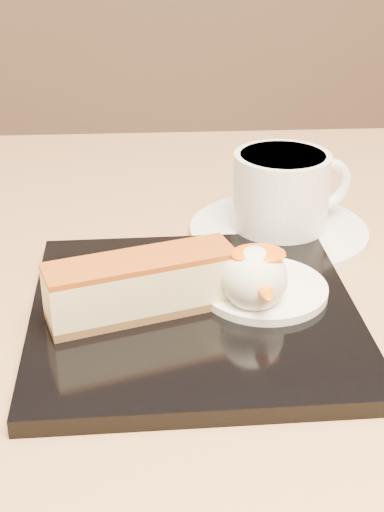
{
  "coord_description": "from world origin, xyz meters",
  "views": [
    {
      "loc": [
        -0.04,
        -0.44,
        0.99
      ],
      "look_at": [
        -0.02,
        -0.0,
        0.76
      ],
      "focal_mm": 50.0,
      "sensor_mm": 36.0,
      "label": 1
    }
  ],
  "objects": [
    {
      "name": "table",
      "position": [
        0.0,
        0.0,
        0.56
      ],
      "size": [
        0.8,
        0.8,
        0.72
      ],
      "color": "black",
      "rests_on": "ground"
    },
    {
      "name": "dessert_plate",
      "position": [
        -0.02,
        -0.02,
        0.73
      ],
      "size": [
        0.22,
        0.22,
        0.01
      ],
      "primitive_type": "cube",
      "rotation": [
        0.0,
        0.0,
        0.02
      ],
      "color": "black",
      "rests_on": "table"
    },
    {
      "name": "mint_sprig",
      "position": [
        0.0,
        0.01,
        0.74
      ],
      "size": [
        0.03,
        0.02,
        0.0
      ],
      "color": "#2D8B36",
      "rests_on": "cream_smear"
    },
    {
      "name": "coffee_cup",
      "position": [
        0.06,
        0.1,
        0.76
      ],
      "size": [
        0.1,
        0.08,
        0.06
      ],
      "rotation": [
        0.0,
        0.0,
        0.3
      ],
      "color": "white",
      "rests_on": "saucer"
    },
    {
      "name": "ice_cream_scoop",
      "position": [
        0.02,
        -0.03,
        0.75
      ],
      "size": [
        0.04,
        0.04,
        0.04
      ],
      "primitive_type": "sphere",
      "color": "white",
      "rests_on": "cream_smear"
    },
    {
      "name": "mango_sauce",
      "position": [
        0.02,
        -0.03,
        0.77
      ],
      "size": [
        0.04,
        0.03,
        0.01
      ],
      "primitive_type": "ellipsoid",
      "color": "#FD6607",
      "rests_on": "ice_cream_scoop"
    },
    {
      "name": "cheesecake",
      "position": [
        -0.05,
        -0.03,
        0.75
      ],
      "size": [
        0.13,
        0.07,
        0.04
      ],
      "rotation": [
        0.0,
        0.0,
        0.3
      ],
      "color": "brown",
      "rests_on": "dessert_plate"
    },
    {
      "name": "cream_smear",
      "position": [
        0.03,
        -0.01,
        0.73
      ],
      "size": [
        0.09,
        0.09,
        0.01
      ],
      "primitive_type": "cylinder",
      "color": "white",
      "rests_on": "dessert_plate"
    },
    {
      "name": "saucer",
      "position": [
        0.06,
        0.1,
        0.72
      ],
      "size": [
        0.15,
        0.15,
        0.01
      ],
      "primitive_type": "cylinder",
      "color": "white",
      "rests_on": "table"
    }
  ]
}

